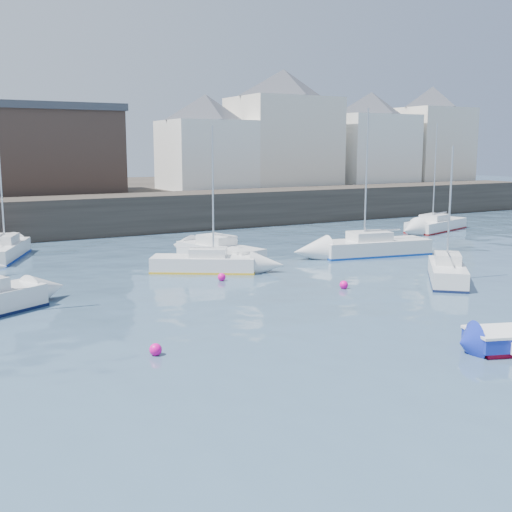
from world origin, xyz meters
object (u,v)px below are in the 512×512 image
buoy_mid (344,289)px  buoy_far (222,281)px  sailboat_g (436,225)px  sailboat_f (220,252)px  sailboat_h (3,250)px  sailboat_d (373,247)px  buoy_near (156,355)px  sailboat_c (447,272)px  sailboat_b (204,263)px

buoy_mid → buoy_far: (-4.37, 4.61, 0.00)m
sailboat_g → buoy_mid: (-20.02, -14.10, -0.49)m
sailboat_f → sailboat_g: size_ratio=0.93×
sailboat_g → buoy_far: sailboat_g is taller
sailboat_h → sailboat_d: bearing=-26.0°
sailboat_h → buoy_mid: 21.66m
buoy_near → buoy_mid: bearing=23.9°
sailboat_f → buoy_mid: (1.98, -9.75, -0.57)m
sailboat_c → sailboat_g: sailboat_g is taller
sailboat_c → sailboat_f: sailboat_f is taller
sailboat_c → buoy_mid: sailboat_c is taller
sailboat_c → sailboat_g: size_ratio=0.79×
sailboat_b → buoy_mid: 8.38m
buoy_mid → buoy_far: same height
sailboat_f → buoy_near: bearing=-122.9°
sailboat_g → buoy_near: size_ratio=20.76×
sailboat_g → buoy_far: bearing=-158.7°
buoy_far → sailboat_d: bearing=11.2°
sailboat_b → sailboat_d: size_ratio=0.80×
sailboat_h → sailboat_g: bearing=-5.2°
sailboat_b → sailboat_f: sailboat_f is taller
sailboat_f → sailboat_g: 22.42m
sailboat_g → buoy_far: (-24.38, -9.49, -0.49)m
sailboat_b → sailboat_g: 25.10m
sailboat_c → buoy_near: size_ratio=16.39×
sailboat_h → buoy_far: sailboat_h is taller
sailboat_g → sailboat_h: bearing=174.8°
sailboat_b → sailboat_d: 11.71m
sailboat_d → sailboat_h: 23.16m
sailboat_f → buoy_far: sailboat_f is taller
buoy_far → buoy_mid: bearing=-46.5°
buoy_near → sailboat_g: bearing=31.3°
sailboat_c → buoy_far: 11.56m
sailboat_f → sailboat_h: 13.48m
sailboat_c → sailboat_h: bearing=135.6°
sailboat_d → buoy_near: sailboat_d is taller
sailboat_f → sailboat_h: (-11.28, 7.38, -0.04)m
sailboat_h → buoy_mid: sailboat_h is taller
sailboat_c → sailboat_h: 26.34m
sailboat_d → buoy_mid: (-7.57, -6.97, -0.56)m
sailboat_d → buoy_mid: sailboat_d is taller
buoy_far → sailboat_g: bearing=21.3°
buoy_far → sailboat_h: bearing=125.4°
sailboat_b → sailboat_d: sailboat_d is taller
sailboat_c → buoy_near: sailboat_c is taller
sailboat_g → buoy_far: size_ratio=21.02×
buoy_near → sailboat_b: bearing=59.0°
sailboat_f → sailboat_d: bearing=-16.2°
buoy_near → buoy_mid: 12.67m
sailboat_b → sailboat_d: bearing=-1.5°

